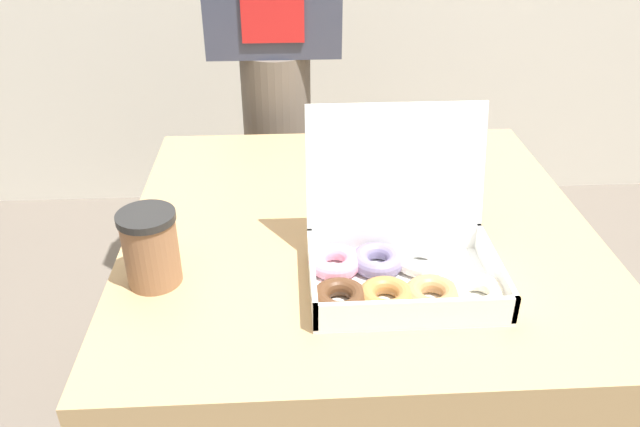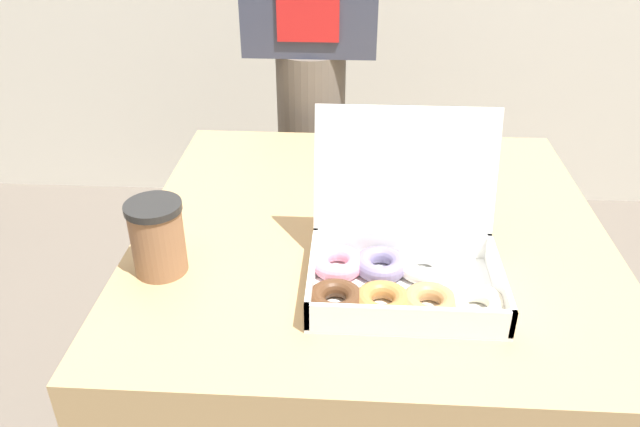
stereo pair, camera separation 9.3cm
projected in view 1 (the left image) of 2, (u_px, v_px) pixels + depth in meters
table at (354, 364)px, 1.36m from camera, size 0.86×0.87×0.73m
donut_box at (398, 263)px, 1.00m from camera, size 0.32×0.27×0.26m
coffee_cup at (151, 248)px, 0.99m from camera, size 0.09×0.09×0.13m
person_customer at (273, 4)px, 1.57m from camera, size 0.34×0.24×1.70m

